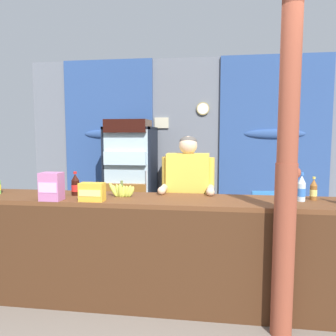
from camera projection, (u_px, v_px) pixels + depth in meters
name	position (u px, v px, depth m)	size (l,w,h in m)	color
ground_plane	(183.00, 271.00, 3.72)	(8.08, 8.08, 0.00)	slate
back_wall_curtained	(193.00, 142.00, 5.46)	(5.71, 0.22, 2.86)	slate
stall_counter	(158.00, 242.00, 2.86)	(4.27, 0.58, 0.99)	brown
timber_post	(287.00, 171.00, 2.41)	(0.19, 0.16, 2.73)	brown
drink_fridge	(131.00, 171.00, 5.15)	(0.77, 0.74, 1.81)	black
bottle_shelf_rack	(179.00, 193.00, 5.19)	(0.48, 0.28, 1.24)	brown
plastic_lawn_chair	(265.00, 217.00, 4.26)	(0.48, 0.48, 0.86)	#3884D6
shopkeeper	(188.00, 191.00, 3.36)	(0.55, 0.42, 1.57)	#28282D
soda_bottle_iced_tea	(313.00, 190.00, 2.87)	(0.06, 0.06, 0.21)	brown
soda_bottle_cola	(75.00, 185.00, 3.09)	(0.08, 0.08, 0.23)	black
soda_bottle_water	(301.00, 189.00, 2.81)	(0.07, 0.07, 0.26)	silver
snack_box_choco_powder	(92.00, 192.00, 2.82)	(0.22, 0.12, 0.16)	gold
snack_box_wafer	(51.00, 186.00, 2.85)	(0.18, 0.14, 0.25)	#B76699
banana_bunch	(122.00, 191.00, 3.01)	(0.27, 0.06, 0.16)	#B7C647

